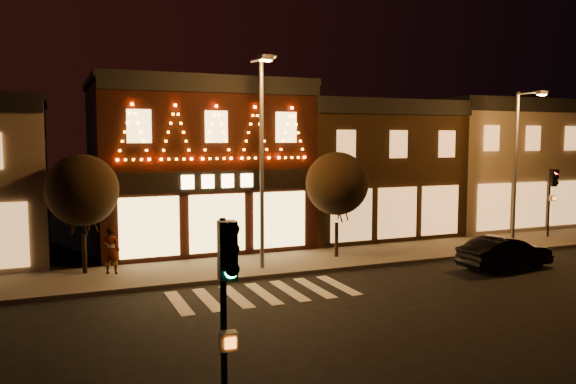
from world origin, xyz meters
TOP-DOWN VIEW (x-y plane):
  - ground at (0.00, 0.00)m, footprint 120.00×120.00m
  - sidewalk_far at (2.00, 8.00)m, footprint 44.00×4.00m
  - building_pulp at (0.00, 13.98)m, footprint 10.20×8.34m
  - building_right_a at (9.50, 13.99)m, footprint 9.20×8.28m
  - building_right_b at (18.50, 13.99)m, footprint 9.20×8.28m
  - traffic_signal_near at (-4.26, -6.01)m, footprint 0.31×0.42m
  - traffic_signal_far at (18.17, 8.18)m, footprint 0.33×0.43m
  - streetlamp_mid at (1.09, 7.03)m, footprint 0.80×1.94m
  - streetlamp_right at (13.97, 6.38)m, footprint 0.49×1.73m
  - tree_left at (-5.69, 9.05)m, footprint 2.83×2.83m
  - tree_right at (5.01, 8.04)m, footprint 2.84×2.84m
  - dark_sedan at (10.75, 3.72)m, footprint 4.25×1.67m
  - pedestrian at (-4.73, 8.51)m, footprint 0.81×0.69m

SIDE VIEW (x-z plane):
  - ground at x=0.00m, z-range 0.00..0.00m
  - sidewalk_far at x=2.00m, z-range 0.00..0.15m
  - dark_sedan at x=10.75m, z-range 0.00..1.38m
  - pedestrian at x=-4.73m, z-range 0.15..2.04m
  - traffic_signal_far at x=18.17m, z-range 0.94..4.65m
  - traffic_signal_near at x=-4.26m, z-range 0.98..5.05m
  - tree_left at x=-5.69m, z-range 1.09..5.82m
  - tree_right at x=5.01m, z-range 1.10..5.84m
  - building_right_a at x=9.50m, z-range 0.01..7.51m
  - building_right_b at x=18.50m, z-range 0.01..7.81m
  - building_pulp at x=0.00m, z-range 0.01..8.31m
  - streetlamp_right at x=13.97m, z-range 0.81..8.36m
  - streetlamp_mid at x=1.09m, z-range 0.89..9.39m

